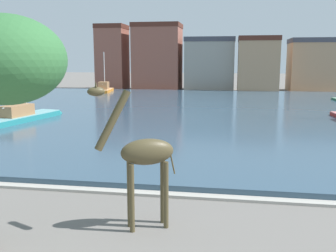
{
  "coord_description": "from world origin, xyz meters",
  "views": [
    {
      "loc": [
        3.7,
        -6.54,
        5.61
      ],
      "look_at": [
        0.52,
        12.71,
        2.2
      ],
      "focal_mm": 41.05,
      "sensor_mm": 36.0,
      "label": 1
    }
  ],
  "objects": [
    {
      "name": "townhouse_corner_house",
      "position": [
        18.01,
        64.95,
        4.59
      ],
      "size": [
        8.91,
        7.34,
        9.15
      ],
      "color": "tan",
      "rests_on": "ground"
    },
    {
      "name": "harbor_water",
      "position": [
        0.0,
        33.94,
        0.18
      ],
      "size": [
        87.18,
        50.45,
        0.37
      ],
      "primitive_type": "cube",
      "color": "#334C60",
      "rests_on": "ground"
    },
    {
      "name": "giraffe_statue",
      "position": [
        0.9,
        5.35,
        2.52
      ],
      "size": [
        2.69,
        1.6,
        4.94
      ],
      "color": "#4C4228",
      "rests_on": "ground"
    },
    {
      "name": "sailboat_orange",
      "position": [
        -16.57,
        53.22,
        0.65
      ],
      "size": [
        2.81,
        6.77,
        6.73
      ],
      "color": "orange",
      "rests_on": "ground"
    },
    {
      "name": "townhouse_narrow_midrow",
      "position": [
        -18.4,
        63.5,
        5.94
      ],
      "size": [
        5.25,
        5.61,
        11.85
      ],
      "color": "#8E5142",
      "rests_on": "ground"
    },
    {
      "name": "sailboat_teal",
      "position": [
        -13.88,
        24.18,
        0.6
      ],
      "size": [
        3.53,
        9.53,
        7.39
      ],
      "color": "teal",
      "rests_on": "ground"
    },
    {
      "name": "townhouse_end_terrace",
      "position": [
        8.06,
        61.47,
        4.71
      ],
      "size": [
        6.85,
        6.3,
        9.39
      ],
      "color": "tan",
      "rests_on": "ground"
    },
    {
      "name": "townhouse_tall_gabled",
      "position": [
        -9.86,
        63.68,
        5.99
      ],
      "size": [
        8.6,
        6.71,
        11.96
      ],
      "color": "#8E5142",
      "rests_on": "ground"
    },
    {
      "name": "townhouse_wide_warehouse",
      "position": [
        -0.25,
        64.27,
        4.72
      ],
      "size": [
        8.81,
        7.63,
        9.4
      ],
      "color": "gray",
      "rests_on": "ground"
    },
    {
      "name": "quay_edge_coping",
      "position": [
        0.0,
        8.46,
        0.06
      ],
      "size": [
        87.18,
        0.5,
        0.12
      ],
      "primitive_type": "cube",
      "color": "#ADA89E",
      "rests_on": "ground"
    }
  ]
}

